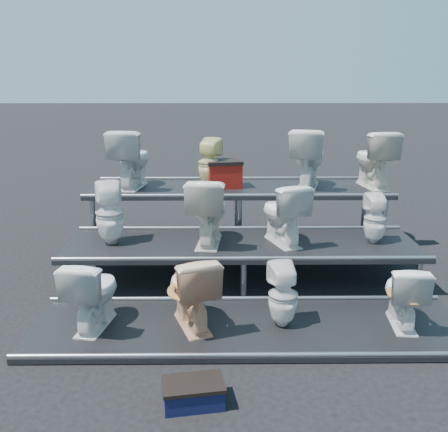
{
  "coord_description": "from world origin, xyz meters",
  "views": [
    {
      "loc": [
        -0.28,
        -5.69,
        2.41
      ],
      "look_at": [
        -0.22,
        0.1,
        0.77
      ],
      "focal_mm": 40.0,
      "sensor_mm": 36.0,
      "label": 1
    }
  ],
  "objects_px": {
    "toilet_2": "(283,295)",
    "toilet_3": "(403,294)",
    "step_stool": "(193,395)",
    "toilet_5": "(208,210)",
    "toilet_7": "(375,219)",
    "toilet_8": "(131,159)",
    "toilet_9": "(209,163)",
    "toilet_4": "(110,213)",
    "toilet_0": "(93,292)",
    "toilet_1": "(191,290)",
    "toilet_11": "(374,159)",
    "toilet_10": "(308,158)",
    "red_crate": "(223,175)",
    "toilet_6": "(283,213)"
  },
  "relations": [
    {
      "from": "toilet_2",
      "to": "toilet_3",
      "type": "distance_m",
      "value": 1.16
    },
    {
      "from": "toilet_2",
      "to": "step_stool",
      "type": "xyz_separation_m",
      "value": [
        -0.81,
        -1.13,
        -0.29
      ]
    },
    {
      "from": "toilet_5",
      "to": "toilet_7",
      "type": "distance_m",
      "value": 2.0
    },
    {
      "from": "toilet_7",
      "to": "toilet_8",
      "type": "distance_m",
      "value": 3.4
    },
    {
      "from": "toilet_9",
      "to": "step_stool",
      "type": "relative_size",
      "value": 1.57
    },
    {
      "from": "toilet_4",
      "to": "toilet_2",
      "type": "bearing_deg",
      "value": 131.76
    },
    {
      "from": "toilet_8",
      "to": "toilet_9",
      "type": "bearing_deg",
      "value": -171.43
    },
    {
      "from": "toilet_7",
      "to": "toilet_8",
      "type": "relative_size",
      "value": 0.72
    },
    {
      "from": "toilet_0",
      "to": "toilet_8",
      "type": "xyz_separation_m",
      "value": [
        -0.03,
        2.6,
        0.86
      ]
    },
    {
      "from": "toilet_7",
      "to": "toilet_8",
      "type": "bearing_deg",
      "value": -22.64
    },
    {
      "from": "step_stool",
      "to": "toilet_0",
      "type": "bearing_deg",
      "value": 122.61
    },
    {
      "from": "toilet_2",
      "to": "toilet_8",
      "type": "height_order",
      "value": "toilet_8"
    },
    {
      "from": "toilet_9",
      "to": "toilet_1",
      "type": "bearing_deg",
      "value": 105.49
    },
    {
      "from": "toilet_11",
      "to": "toilet_8",
      "type": "bearing_deg",
      "value": -6.8
    },
    {
      "from": "toilet_2",
      "to": "toilet_1",
      "type": "bearing_deg",
      "value": -9.18
    },
    {
      "from": "toilet_3",
      "to": "toilet_9",
      "type": "distance_m",
      "value": 3.33
    },
    {
      "from": "toilet_11",
      "to": "step_stool",
      "type": "bearing_deg",
      "value": 50.54
    },
    {
      "from": "toilet_2",
      "to": "step_stool",
      "type": "bearing_deg",
      "value": 45.23
    },
    {
      "from": "toilet_2",
      "to": "toilet_3",
      "type": "xyz_separation_m",
      "value": [
        1.16,
        0.0,
        0.01
      ]
    },
    {
      "from": "toilet_10",
      "to": "step_stool",
      "type": "relative_size",
      "value": 1.89
    },
    {
      "from": "toilet_8",
      "to": "red_crate",
      "type": "height_order",
      "value": "toilet_8"
    },
    {
      "from": "toilet_6",
      "to": "toilet_7",
      "type": "distance_m",
      "value": 1.11
    },
    {
      "from": "toilet_6",
      "to": "step_stool",
      "type": "bearing_deg",
      "value": 49.29
    },
    {
      "from": "toilet_0",
      "to": "toilet_1",
      "type": "height_order",
      "value": "toilet_1"
    },
    {
      "from": "step_stool",
      "to": "toilet_8",
      "type": "bearing_deg",
      "value": 96.48
    },
    {
      "from": "toilet_6",
      "to": "toilet_9",
      "type": "relative_size",
      "value": 1.06
    },
    {
      "from": "toilet_3",
      "to": "toilet_4",
      "type": "bearing_deg",
      "value": -16.99
    },
    {
      "from": "toilet_7",
      "to": "toilet_2",
      "type": "bearing_deg",
      "value": 46.2
    },
    {
      "from": "toilet_2",
      "to": "toilet_5",
      "type": "bearing_deg",
      "value": -69.38
    },
    {
      "from": "toilet_4",
      "to": "toilet_7",
      "type": "height_order",
      "value": "toilet_4"
    },
    {
      "from": "toilet_2",
      "to": "toilet_9",
      "type": "xyz_separation_m",
      "value": [
        -0.75,
        2.6,
        0.84
      ]
    },
    {
      "from": "toilet_0",
      "to": "red_crate",
      "type": "relative_size",
      "value": 1.5
    },
    {
      "from": "toilet_9",
      "to": "toilet_10",
      "type": "bearing_deg",
      "value": -161.55
    },
    {
      "from": "toilet_5",
      "to": "toilet_8",
      "type": "height_order",
      "value": "toilet_8"
    },
    {
      "from": "toilet_4",
      "to": "toilet_6",
      "type": "height_order",
      "value": "toilet_4"
    },
    {
      "from": "toilet_11",
      "to": "toilet_6",
      "type": "bearing_deg",
      "value": 35.29
    },
    {
      "from": "toilet_4",
      "to": "step_stool",
      "type": "relative_size",
      "value": 1.68
    },
    {
      "from": "toilet_7",
      "to": "toilet_10",
      "type": "xyz_separation_m",
      "value": [
        -0.6,
        1.3,
        0.52
      ]
    },
    {
      "from": "toilet_4",
      "to": "step_stool",
      "type": "distance_m",
      "value": 2.77
    },
    {
      "from": "toilet_5",
      "to": "step_stool",
      "type": "relative_size",
      "value": 1.82
    },
    {
      "from": "toilet_4",
      "to": "toilet_8",
      "type": "relative_size",
      "value": 0.9
    },
    {
      "from": "toilet_0",
      "to": "toilet_5",
      "type": "relative_size",
      "value": 0.87
    },
    {
      "from": "red_crate",
      "to": "step_stool",
      "type": "relative_size",
      "value": 1.06
    },
    {
      "from": "toilet_0",
      "to": "toilet_8",
      "type": "bearing_deg",
      "value": -79.27
    },
    {
      "from": "toilet_6",
      "to": "toilet_8",
      "type": "bearing_deg",
      "value": -52.41
    },
    {
      "from": "toilet_2",
      "to": "toilet_11",
      "type": "bearing_deg",
      "value": -130.51
    },
    {
      "from": "toilet_5",
      "to": "toilet_8",
      "type": "bearing_deg",
      "value": -43.79
    },
    {
      "from": "toilet_9",
      "to": "toilet_7",
      "type": "bearing_deg",
      "value": 165.4
    },
    {
      "from": "toilet_10",
      "to": "toilet_4",
      "type": "bearing_deg",
      "value": 43.24
    },
    {
      "from": "toilet_0",
      "to": "toilet_2",
      "type": "distance_m",
      "value": 1.82
    }
  ]
}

